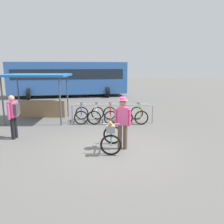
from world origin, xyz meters
TOP-DOWN VIEW (x-y plane):
  - ground_plane at (0.00, 0.00)m, footprint 80.00×80.00m
  - bike_rack_rail at (0.03, 3.56)m, footprint 3.91×0.13m
  - racked_bike_blue at (-1.47, 3.77)m, footprint 0.75×1.15m
  - racked_bike_white at (-0.77, 3.76)m, footprint 0.77×1.18m
  - racked_bike_red at (-0.07, 3.74)m, footprint 0.71×1.15m
  - racked_bike_orange at (0.63, 3.73)m, footprint 0.71×1.11m
  - racked_bike_lime at (1.33, 3.72)m, footprint 0.76×1.17m
  - featured_bicycle at (-0.07, 0.00)m, footprint 0.74×1.23m
  - person_with_featured_bike at (0.30, 0.15)m, footprint 0.53×0.32m
  - pedestrian_with_backpack at (-3.69, 1.29)m, footprint 0.37×0.52m
  - bus_distant at (-3.64, 13.04)m, footprint 10.28×4.48m
  - market_stall at (-3.64, 4.44)m, footprint 3.12×2.32m

SIDE VIEW (x-z plane):
  - ground_plane at x=0.00m, z-range 0.00..0.00m
  - racked_bike_white at x=-0.77m, z-range -0.12..0.86m
  - racked_bike_red at x=-0.07m, z-range -0.12..0.86m
  - racked_bike_lime at x=1.33m, z-range -0.12..0.86m
  - racked_bike_blue at x=-1.47m, z-range -0.12..0.86m
  - racked_bike_orange at x=0.63m, z-range -0.12..0.85m
  - featured_bicycle at x=-0.07m, z-range -0.06..1.03m
  - bike_rack_rail at x=0.03m, z-range 0.25..1.12m
  - pedestrian_with_backpack at x=-3.69m, z-range 0.12..1.76m
  - person_with_featured_bike at x=0.30m, z-range 0.09..1.81m
  - market_stall at x=-3.64m, z-range 0.24..2.54m
  - bus_distant at x=-3.64m, z-range 0.20..3.28m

